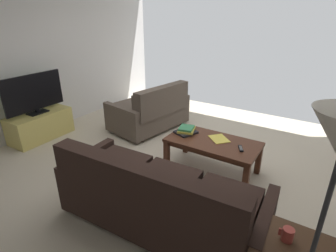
# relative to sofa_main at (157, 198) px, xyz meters

# --- Properties ---
(ground_plane) EXTENTS (5.58, 5.96, 0.01)m
(ground_plane) POSITION_rel_sofa_main_xyz_m (0.44, -1.01, -0.37)
(ground_plane) COLOR beige
(wall_right) EXTENTS (0.12, 5.96, 2.74)m
(wall_right) POSITION_rel_sofa_main_xyz_m (3.24, -1.01, 1.00)
(wall_right) COLOR silver
(wall_right) RESTS_ON ground
(sofa_main) EXTENTS (2.12, 0.95, 0.88)m
(sofa_main) POSITION_rel_sofa_main_xyz_m (0.00, 0.00, 0.00)
(sofa_main) COLOR black
(sofa_main) RESTS_ON ground
(loveseat_near) EXTENTS (1.10, 1.51, 0.87)m
(loveseat_near) POSITION_rel_sofa_main_xyz_m (1.55, -2.03, -0.01)
(loveseat_near) COLOR black
(loveseat_near) RESTS_ON ground
(coffee_table) EXTENTS (1.21, 0.64, 0.46)m
(coffee_table) POSITION_rel_sofa_main_xyz_m (-0.02, -1.29, 0.02)
(coffee_table) COLOR #4C2819
(coffee_table) RESTS_ON ground
(tv_stand) EXTENTS (0.49, 1.03, 0.47)m
(tv_stand) POSITION_rel_sofa_main_xyz_m (2.94, -0.66, -0.14)
(tv_stand) COLOR #D8C666
(tv_stand) RESTS_ON ground
(flat_tv) EXTENTS (0.21, 1.04, 0.66)m
(flat_tv) POSITION_rel_sofa_main_xyz_m (2.94, -0.66, 0.44)
(flat_tv) COLOR black
(flat_tv) RESTS_ON tv_stand
(coffee_mug) EXTENTS (0.10, 0.08, 0.10)m
(coffee_mug) POSITION_rel_sofa_main_xyz_m (-1.17, 0.09, 0.25)
(coffee_mug) COLOR #B23F38
(coffee_mug) RESTS_ON end_table
(book_stack) EXTENTS (0.32, 0.35, 0.09)m
(book_stack) POSITION_rel_sofa_main_xyz_m (0.41, -1.32, 0.13)
(book_stack) COLOR black
(book_stack) RESTS_ON coffee_table
(tv_remote) EXTENTS (0.11, 0.16, 0.02)m
(tv_remote) POSITION_rel_sofa_main_xyz_m (-0.40, -1.26, 0.10)
(tv_remote) COLOR black
(tv_remote) RESTS_ON coffee_table
(loose_magazine) EXTENTS (0.34, 0.34, 0.01)m
(loose_magazine) POSITION_rel_sofa_main_xyz_m (-0.06, -1.39, 0.10)
(loose_magazine) COLOR #E0CC4C
(loose_magazine) RESTS_ON coffee_table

